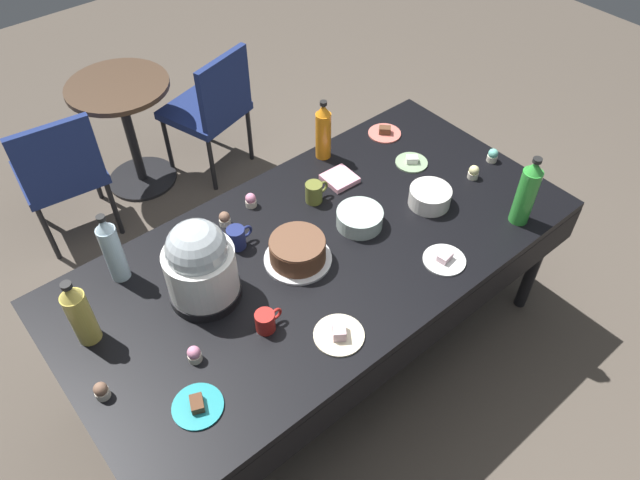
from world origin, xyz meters
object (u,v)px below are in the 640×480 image
Objects in this scene: cupcake_berry at (493,155)px; cupcake_mint at (194,354)px; maroon_chair_left at (60,170)px; glass_salad_bowl at (359,218)px; cupcake_lemon at (474,172)px; dessert_plate_sage at (412,162)px; coffee_mug_navy at (237,237)px; dessert_plate_teal at (198,406)px; potluck_table at (320,258)px; frosted_layer_cake at (298,251)px; dessert_plate_cream at (339,334)px; maroon_chair_right at (212,105)px; coffee_mug_red at (266,321)px; dessert_plate_white at (444,259)px; ceramic_snack_bowl at (430,197)px; slow_cooker at (200,265)px; dessert_plate_coral at (385,132)px; soda_bottle_orange_juice at (323,132)px; coffee_mug_olive at (314,192)px; cupcake_rose at (251,200)px; soda_bottle_ginger_ale at (80,314)px; round_cafe_table at (126,116)px; cupcake_cocoa at (101,391)px; soda_bottle_water at (112,250)px; cupcake_vanilla at (225,219)px; soda_bottle_lime_soda at (527,193)px.

cupcake_mint is at bearing -178.50° from cupcake_berry.
cupcake_berry is at bearing -46.05° from maroon_chair_left.
glass_salad_bowl is 0.63m from cupcake_lemon.
coffee_mug_navy reaches higher than dessert_plate_sage.
dessert_plate_teal is 2.59× the size of cupcake_berry.
potluck_table is 7.85× the size of frosted_layer_cake.
dessert_plate_cream is 0.22× the size of maroon_chair_right.
glass_salad_bowl is 1.79× the size of coffee_mug_red.
dessert_plate_white is 0.78m from coffee_mug_red.
ceramic_snack_bowl reaches higher than cupcake_berry.
slow_cooker is 1.31m from dessert_plate_coral.
cupcake_lemon is (1.34, -0.21, -0.14)m from slow_cooker.
soda_bottle_orange_juice is (0.41, 0.47, 0.21)m from potluck_table.
coffee_mug_olive reaches higher than cupcake_mint.
cupcake_rose is 1.28m from maroon_chair_left.
dessert_plate_sage is at bearing -18.03° from cupcake_rose.
soda_bottle_ginger_ale reaches higher than dessert_plate_cream.
ceramic_snack_bowl reaches higher than dessert_plate_sage.
coffee_mug_red is 0.16× the size of round_cafe_table.
dessert_plate_cream reaches higher than dessert_plate_sage.
coffee_mug_red reaches higher than dessert_plate_cream.
dessert_plate_coral is 0.96× the size of dessert_plate_teal.
dessert_plate_teal is 0.33m from cupcake_cocoa.
coffee_mug_red is (0.09, -0.28, -0.13)m from slow_cooker.
slow_cooker is 0.33m from cupcake_mint.
dessert_plate_coral is (0.88, 0.40, -0.04)m from frosted_layer_cake.
slow_cooker is at bearing -166.36° from dessert_plate_coral.
dessert_plate_sage is at bearing -78.64° from maroon_chair_right.
glass_salad_bowl is at bearing 162.69° from ceramic_snack_bowl.
dessert_plate_coral is at bearing 61.73° from dessert_plate_white.
cupcake_berry is (1.25, 0.30, 0.02)m from dessert_plate_cream.
dessert_plate_teal is 0.75m from coffee_mug_navy.
dessert_plate_teal is 2.59× the size of cupcake_cocoa.
cupcake_berry is 0.57× the size of coffee_mug_navy.
soda_bottle_orange_juice reaches higher than maroon_chair_left.
slow_cooker reaches higher than dessert_plate_cream.
coffee_mug_navy is at bearing -19.63° from soda_bottle_water.
frosted_layer_cake reaches higher than round_cafe_table.
cupcake_rose is at bearing 155.81° from cupcake_berry.
dessert_plate_teal is (-0.28, -0.39, -0.16)m from slow_cooker.
soda_bottle_ginger_ale is at bearing 167.96° from potluck_table.
glass_salad_bowl is 1.05m from dessert_plate_teal.
dessert_plate_sage is at bearing 16.63° from coffee_mug_red.
cupcake_vanilla is 0.09× the size of round_cafe_table.
soda_bottle_lime_soda is at bearing -11.46° from coffee_mug_red.
maroon_chair_right is at bearing 70.94° from frosted_layer_cake.
coffee_mug_olive is 1.36m from maroon_chair_right.
maroon_chair_right is at bearing 109.97° from cupcake_berry.
cupcake_rose is (0.04, 0.39, -0.02)m from frosted_layer_cake.
cupcake_mint is at bearing -139.88° from coffee_mug_navy.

